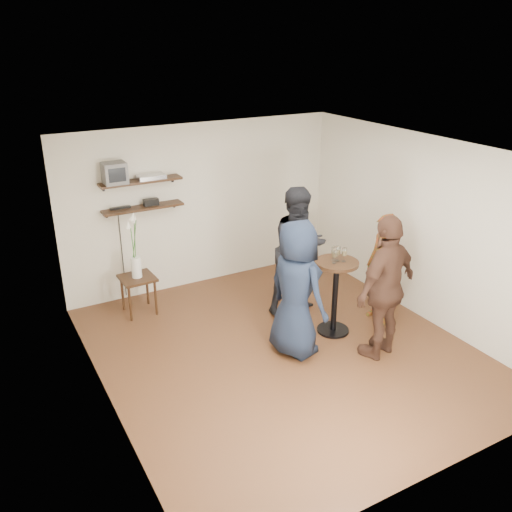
{
  "coord_description": "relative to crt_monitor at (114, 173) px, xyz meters",
  "views": [
    {
      "loc": [
        -3.24,
        -5.11,
        3.85
      ],
      "look_at": [
        -0.19,
        0.4,
        1.23
      ],
      "focal_mm": 38.0,
      "sensor_mm": 36.0,
      "label": 1
    }
  ],
  "objects": [
    {
      "name": "side_table",
      "position": [
        0.07,
        -0.44,
        -1.54
      ],
      "size": [
        0.49,
        0.49,
        0.57
      ],
      "rotation": [
        0.0,
        0.0,
        0.04
      ],
      "color": "black",
      "rests_on": "room"
    },
    {
      "name": "person_navy",
      "position": [
        1.49,
        -2.45,
        -1.12
      ],
      "size": [
        0.75,
        0.98,
        1.79
      ],
      "primitive_type": "imported",
      "rotation": [
        0.0,
        0.0,
        1.8
      ],
      "color": "#151D30",
      "rests_on": "room"
    },
    {
      "name": "wine_glass_fr",
      "position": [
        2.31,
        -2.32,
        -0.84
      ],
      "size": [
        0.06,
        0.06,
        0.19
      ],
      "color": "silver",
      "rests_on": "drinks_table"
    },
    {
      "name": "person_brown",
      "position": [
        2.43,
        -3.01,
        -1.08
      ],
      "size": [
        1.18,
        0.72,
        1.87
      ],
      "primitive_type": "imported",
      "rotation": [
        0.0,
        0.0,
        3.4
      ],
      "color": "#43281C",
      "rests_on": "room"
    },
    {
      "name": "wine_glass_fl",
      "position": [
        2.17,
        -2.3,
        -0.84
      ],
      "size": [
        0.06,
        0.06,
        0.19
      ],
      "color": "silver",
      "rests_on": "drinks_table"
    },
    {
      "name": "drinks_table",
      "position": [
        2.24,
        -2.27,
        -1.34
      ],
      "size": [
        0.58,
        0.58,
        1.05
      ],
      "color": "black",
      "rests_on": "room"
    },
    {
      "name": "radio",
      "position": [
        0.5,
        0.0,
        -0.5
      ],
      "size": [
        0.22,
        0.1,
        0.1
      ],
      "primitive_type": "cube",
      "color": "black",
      "rests_on": "shelf_lower"
    },
    {
      "name": "shelf_lower",
      "position": [
        0.37,
        0.0,
        -0.57
      ],
      "size": [
        1.2,
        0.25,
        0.04
      ],
      "primitive_type": "cube",
      "color": "black",
      "rests_on": "room"
    },
    {
      "name": "wine_glass_bl",
      "position": [
        2.22,
        -2.22,
        -0.83
      ],
      "size": [
        0.06,
        0.06,
        0.19
      ],
      "color": "silver",
      "rests_on": "drinks_table"
    },
    {
      "name": "power_strip",
      "position": [
        0.05,
        0.05,
        -0.54
      ],
      "size": [
        0.3,
        0.05,
        0.03
      ],
      "primitive_type": "cube",
      "color": "black",
      "rests_on": "shelf_lower"
    },
    {
      "name": "room",
      "position": [
        1.37,
        -2.38,
        -0.72
      ],
      "size": [
        4.58,
        5.08,
        2.68
      ],
      "color": "#452616",
      "rests_on": "ground"
    },
    {
      "name": "crt_monitor",
      "position": [
        0.0,
        0.0,
        0.0
      ],
      "size": [
        0.32,
        0.3,
        0.3
      ],
      "primitive_type": "cube",
      "color": "#59595B",
      "rests_on": "shelf_upper"
    },
    {
      "name": "vase_lilies",
      "position": [
        0.07,
        -0.44,
        -1.13
      ],
      "size": [
        0.2,
        0.2,
        1.01
      ],
      "rotation": [
        0.0,
        0.0,
        0.04
      ],
      "color": "white",
      "rests_on": "side_table"
    },
    {
      "name": "person_dark",
      "position": [
        2.14,
        -1.51,
        -1.07
      ],
      "size": [
        1.0,
        0.82,
        1.89
      ],
      "primitive_type": "imported",
      "rotation": [
        0.0,
        0.0,
        0.12
      ],
      "color": "black",
      "rests_on": "room"
    },
    {
      "name": "dvd_deck",
      "position": [
        0.53,
        0.0,
        -0.12
      ],
      "size": [
        0.4,
        0.24,
        0.06
      ],
      "primitive_type": "cube",
      "color": "silver",
      "rests_on": "shelf_upper"
    },
    {
      "name": "person_plaid",
      "position": [
        3.0,
        -2.32,
        -1.23
      ],
      "size": [
        0.41,
        0.6,
        1.58
      ],
      "primitive_type": "imported",
      "rotation": [
        0.0,
        0.0,
        4.66
      ],
      "color": "red",
      "rests_on": "room"
    },
    {
      "name": "shelf_upper",
      "position": [
        0.37,
        0.0,
        -0.17
      ],
      "size": [
        1.2,
        0.25,
        0.04
      ],
      "primitive_type": "cube",
      "color": "black",
      "rests_on": "room"
    },
    {
      "name": "wine_glass_br",
      "position": [
        2.25,
        -2.26,
        -0.83
      ],
      "size": [
        0.07,
        0.07,
        0.2
      ],
      "color": "silver",
      "rests_on": "drinks_table"
    }
  ]
}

